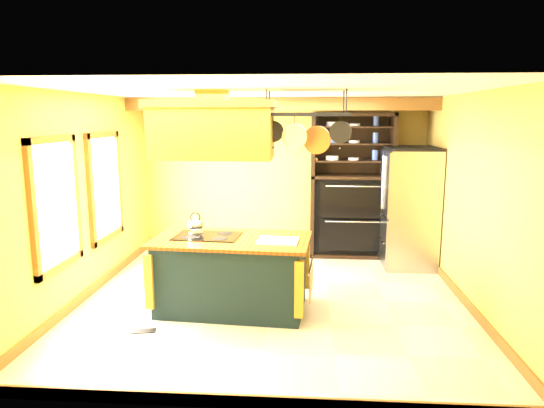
# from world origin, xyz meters

# --- Properties ---
(floor) EXTENTS (5.00, 5.00, 0.00)m
(floor) POSITION_xyz_m (0.00, 0.00, 0.00)
(floor) COLOR beige
(floor) RESTS_ON ground
(ceiling) EXTENTS (5.00, 5.00, 0.00)m
(ceiling) POSITION_xyz_m (0.00, 0.00, 2.70)
(ceiling) COLOR white
(ceiling) RESTS_ON wall_back
(wall_back) EXTENTS (5.00, 0.02, 2.70)m
(wall_back) POSITION_xyz_m (0.00, 2.50, 1.35)
(wall_back) COLOR gold
(wall_back) RESTS_ON floor
(wall_front) EXTENTS (5.00, 0.02, 2.70)m
(wall_front) POSITION_xyz_m (0.00, -2.50, 1.35)
(wall_front) COLOR gold
(wall_front) RESTS_ON floor
(wall_left) EXTENTS (0.02, 5.00, 2.70)m
(wall_left) POSITION_xyz_m (-2.50, 0.00, 1.35)
(wall_left) COLOR gold
(wall_left) RESTS_ON floor
(wall_right) EXTENTS (0.02, 5.00, 2.70)m
(wall_right) POSITION_xyz_m (2.50, 0.00, 1.35)
(wall_right) COLOR gold
(wall_right) RESTS_ON floor
(ceiling_beam) EXTENTS (5.00, 0.15, 0.20)m
(ceiling_beam) POSITION_xyz_m (0.00, 1.70, 2.59)
(ceiling_beam) COLOR brown
(ceiling_beam) RESTS_ON ceiling
(window_near) EXTENTS (0.06, 1.06, 1.56)m
(window_near) POSITION_xyz_m (-2.47, -0.80, 1.40)
(window_near) COLOR brown
(window_near) RESTS_ON wall_left
(window_far) EXTENTS (0.06, 1.06, 1.56)m
(window_far) POSITION_xyz_m (-2.47, 0.60, 1.40)
(window_far) COLOR brown
(window_far) RESTS_ON wall_left
(kitchen_island) EXTENTS (1.99, 1.21, 1.11)m
(kitchen_island) POSITION_xyz_m (-0.49, -0.39, 0.47)
(kitchen_island) COLOR black
(kitchen_island) RESTS_ON floor
(range_hood) EXTENTS (1.49, 0.84, 0.80)m
(range_hood) POSITION_xyz_m (-0.69, -0.39, 2.26)
(range_hood) COLOR #A47C29
(range_hood) RESTS_ON ceiling
(pot_rack) EXTENTS (1.05, 0.49, 0.75)m
(pot_rack) POSITION_xyz_m (0.42, -0.39, 2.33)
(pot_rack) COLOR black
(pot_rack) RESTS_ON ceiling
(refrigerator) EXTENTS (0.81, 0.96, 1.88)m
(refrigerator) POSITION_xyz_m (2.07, 1.67, 0.92)
(refrigerator) COLOR #9B9EA3
(refrigerator) RESTS_ON floor
(hutch) EXTENTS (1.39, 0.63, 2.46)m
(hutch) POSITION_xyz_m (1.20, 2.23, 0.94)
(hutch) COLOR black
(hutch) RESTS_ON floor
(floor_register) EXTENTS (0.30, 0.17, 0.01)m
(floor_register) POSITION_xyz_m (-1.40, -1.11, 0.01)
(floor_register) COLOR black
(floor_register) RESTS_ON floor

